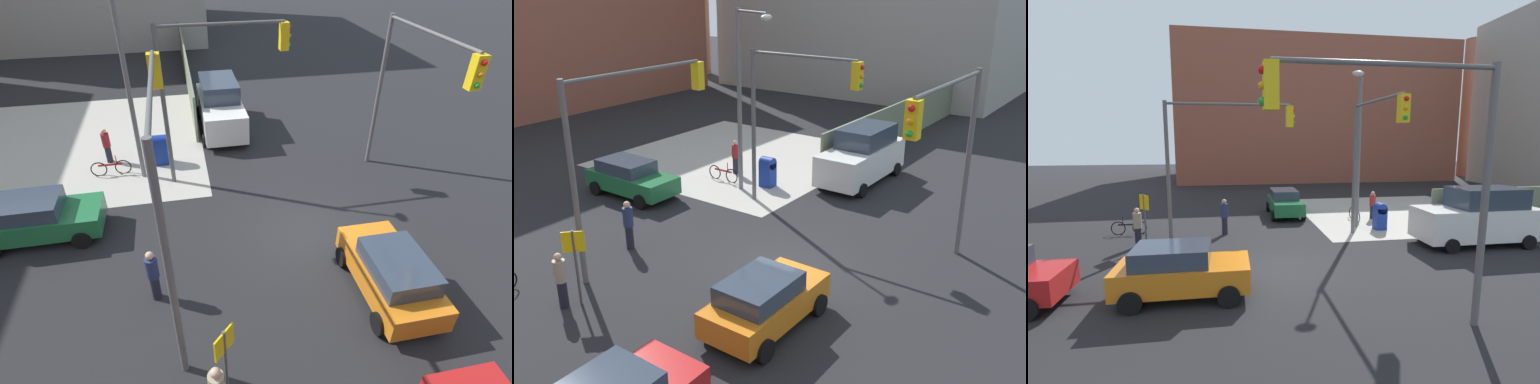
# 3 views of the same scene
# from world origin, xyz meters

# --- Properties ---
(ground_plane) EXTENTS (120.00, 120.00, 0.00)m
(ground_plane) POSITION_xyz_m (0.00, 0.00, 0.00)
(ground_plane) COLOR black
(sidewalk_corner) EXTENTS (12.00, 12.00, 0.01)m
(sidewalk_corner) POSITION_xyz_m (9.00, 9.00, 0.01)
(sidewalk_corner) COLOR #ADA89E
(sidewalk_corner) RESTS_ON ground
(building_warehouse_north) EXTENTS (32.00, 18.00, 15.98)m
(building_warehouse_north) POSITION_xyz_m (8.69, 34.00, 7.99)
(building_warehouse_north) COLOR #93513D
(building_warehouse_north) RESTS_ON ground
(smokestack) EXTENTS (1.80, 1.80, 17.64)m
(smokestack) POSITION_xyz_m (29.51, 30.00, 8.82)
(smokestack) COLOR brown
(smokestack) RESTS_ON ground
(traffic_signal_nw_corner) EXTENTS (6.05, 0.36, 6.50)m
(traffic_signal_nw_corner) POSITION_xyz_m (-2.17, 4.50, 4.66)
(traffic_signal_nw_corner) COLOR #59595B
(traffic_signal_nw_corner) RESTS_ON ground
(traffic_signal_se_corner) EXTENTS (5.62, 0.36, 6.50)m
(traffic_signal_se_corner) POSITION_xyz_m (2.35, -4.50, 4.64)
(traffic_signal_se_corner) COLOR #59595B
(traffic_signal_se_corner) RESTS_ON ground
(traffic_signal_ne_corner) EXTENTS (0.36, 5.08, 6.50)m
(traffic_signal_ne_corner) POSITION_xyz_m (4.50, 2.58, 4.61)
(traffic_signal_ne_corner) COLOR #59595B
(traffic_signal_ne_corner) RESTS_ON ground
(street_lamp_corner) EXTENTS (1.37, 2.47, 8.00)m
(street_lamp_corner) POSITION_xyz_m (5.05, 5.46, 4.70)
(street_lamp_corner) COLOR slate
(street_lamp_corner) RESTS_ON ground
(warning_sign_two_way) EXTENTS (0.48, 0.48, 2.40)m
(warning_sign_two_way) POSITION_xyz_m (-5.40, 3.54, 1.64)
(warning_sign_two_way) COLOR #4C4C4C
(warning_sign_two_way) RESTS_ON ground
(mailbox_blue) EXTENTS (0.56, 0.64, 1.43)m
(mailbox_blue) POSITION_xyz_m (6.20, 5.00, 0.76)
(mailbox_blue) COLOR navy
(mailbox_blue) RESTS_ON ground
(hatchback_orange) EXTENTS (3.92, 2.02, 1.62)m
(hatchback_orange) POSITION_xyz_m (-3.18, -1.66, 0.84)
(hatchback_orange) COLOR orange
(hatchback_orange) RESTS_ON ground
(hatchback_green) EXTENTS (2.02, 4.25, 1.62)m
(hatchback_green) POSITION_xyz_m (1.70, 9.27, 0.84)
(hatchback_green) COLOR #1E6638
(hatchback_green) RESTS_ON ground
(van_white_delivery) EXTENTS (5.40, 2.32, 2.62)m
(van_white_delivery) POSITION_xyz_m (9.43, 1.80, 1.28)
(van_white_delivery) COLOR white
(van_white_delivery) RESTS_ON ground
(pedestrian_crossing) EXTENTS (0.36, 0.36, 1.77)m
(pedestrian_crossing) POSITION_xyz_m (-5.80, 3.80, 0.92)
(pedestrian_crossing) COLOR #9E937A
(pedestrian_crossing) RESTS_ON ground
(pedestrian_waiting) EXTENTS (0.36, 0.36, 1.82)m
(pedestrian_waiting) POSITION_xyz_m (-2.00, 5.20, 0.96)
(pedestrian_waiting) COLOR navy
(pedestrian_waiting) RESTS_ON ground
(pedestrian_walking_north) EXTENTS (0.36, 0.36, 1.70)m
(pedestrian_walking_north) POSITION_xyz_m (6.80, 7.40, 0.88)
(pedestrian_walking_north) COLOR maroon
(pedestrian_walking_north) RESTS_ON ground
(bicycle_leaning_on_fence) EXTENTS (0.05, 1.75, 0.97)m
(bicycle_leaning_on_fence) POSITION_xyz_m (5.60, 7.20, 0.35)
(bicycle_leaning_on_fence) COLOR black
(bicycle_leaning_on_fence) RESTS_ON ground
(bicycle_at_crosswalk) EXTENTS (1.75, 0.05, 0.97)m
(bicycle_at_crosswalk) POSITION_xyz_m (-6.80, 6.00, 0.35)
(bicycle_at_crosswalk) COLOR black
(bicycle_at_crosswalk) RESTS_ON ground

